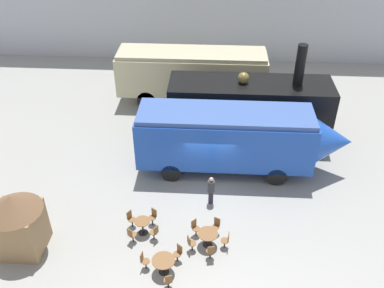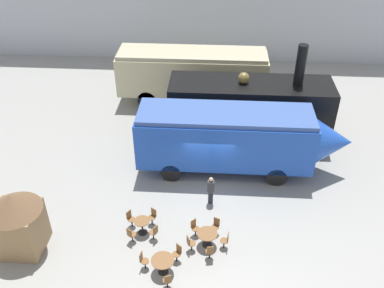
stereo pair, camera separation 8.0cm
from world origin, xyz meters
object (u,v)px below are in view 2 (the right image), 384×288
object	(u,v)px
streamlined_locomotive	(241,137)
visitor_person	(211,189)
cafe_chair_0	(143,260)
passenger_coach_vintage	(192,72)
cafe_table_mid	(142,224)
cafe_table_near	(163,262)
steam_locomotive	(250,105)
cafe_table_far	(207,236)
ticket_kiosk	(17,220)

from	to	relation	value
streamlined_locomotive	visitor_person	size ratio (longest dim) A/B	6.98
cafe_chair_0	streamlined_locomotive	bearing A→B (deg)	70.03
passenger_coach_vintage	cafe_chair_0	bearing A→B (deg)	-94.35
cafe_table_mid	cafe_table_near	bearing A→B (deg)	-60.61
cafe_table_near	cafe_table_mid	distance (m)	2.43
steam_locomotive	cafe_table_far	distance (m)	9.23
streamlined_locomotive	cafe_table_mid	distance (m)	6.90
cafe_table_mid	visitor_person	xyz separation A→B (m)	(3.02, 2.20, 0.31)
visitor_person	streamlined_locomotive	bearing A→B (deg)	63.12
cafe_table_near	streamlined_locomotive	bearing A→B (deg)	65.47
visitor_person	steam_locomotive	bearing A→B (deg)	71.22
steam_locomotive	cafe_table_near	xyz separation A→B (m)	(-3.90, -10.42, -1.54)
passenger_coach_vintage	cafe_table_far	world-z (taller)	passenger_coach_vintage
passenger_coach_vintage	visitor_person	size ratio (longest dim) A/B	6.19
passenger_coach_vintage	cafe_table_mid	size ratio (longest dim) A/B	13.12
ticket_kiosk	visitor_person	bearing A→B (deg)	22.81
cafe_chair_0	cafe_table_far	bearing A→B (deg)	39.13
cafe_table_mid	ticket_kiosk	size ratio (longest dim) A/B	0.25
cafe_chair_0	ticket_kiosk	distance (m)	5.54
cafe_table_far	visitor_person	xyz separation A→B (m)	(0.07, 2.74, 0.28)
passenger_coach_vintage	cafe_table_near	bearing A→B (deg)	-91.04
cafe_table_far	ticket_kiosk	bearing A→B (deg)	-175.46
streamlined_locomotive	cafe_table_near	xyz separation A→B (m)	(-3.27, -7.16, -1.48)
visitor_person	ticket_kiosk	size ratio (longest dim) A/B	0.53
streamlined_locomotive	cafe_table_near	bearing A→B (deg)	-114.53
cafe_table_near	visitor_person	xyz separation A→B (m)	(1.83, 4.32, 0.26)
passenger_coach_vintage	cafe_table_mid	xyz separation A→B (m)	(-1.46, -12.48, -1.63)
passenger_coach_vintage	steam_locomotive	xyz separation A→B (m)	(3.64, -4.18, -0.05)
ticket_kiosk	passenger_coach_vintage	bearing A→B (deg)	64.68
cafe_chair_0	steam_locomotive	bearing A→B (deg)	75.61
steam_locomotive	visitor_person	xyz separation A→B (m)	(-2.07, -6.10, -1.27)
cafe_table_near	cafe_chair_0	bearing A→B (deg)	169.61
cafe_table_mid	streamlined_locomotive	bearing A→B (deg)	48.47
cafe_table_near	visitor_person	distance (m)	4.70
cafe_chair_0	cafe_table_near	bearing A→B (deg)	-0.00
cafe_table_near	steam_locomotive	bearing A→B (deg)	69.47
streamlined_locomotive	cafe_table_mid	size ratio (longest dim) A/B	14.79
steam_locomotive	streamlined_locomotive	bearing A→B (deg)	-101.03
streamlined_locomotive	cafe_chair_0	world-z (taller)	streamlined_locomotive
visitor_person	cafe_table_far	bearing A→B (deg)	-91.48
streamlined_locomotive	cafe_table_far	bearing A→B (deg)	-105.14
cafe_table_mid	cafe_table_far	bearing A→B (deg)	-10.48
streamlined_locomotive	cafe_table_near	world-z (taller)	streamlined_locomotive
cafe_table_mid	cafe_chair_0	xyz separation A→B (m)	(0.36, -1.97, -0.04)
visitor_person	passenger_coach_vintage	bearing A→B (deg)	98.64
cafe_table_mid	cafe_chair_0	bearing A→B (deg)	-79.67
steam_locomotive	cafe_table_near	distance (m)	11.23
steam_locomotive	cafe_table_mid	size ratio (longest dim) A/B	12.41
cafe_table_near	visitor_person	size ratio (longest dim) A/B	0.60
visitor_person	cafe_table_mid	bearing A→B (deg)	-143.98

